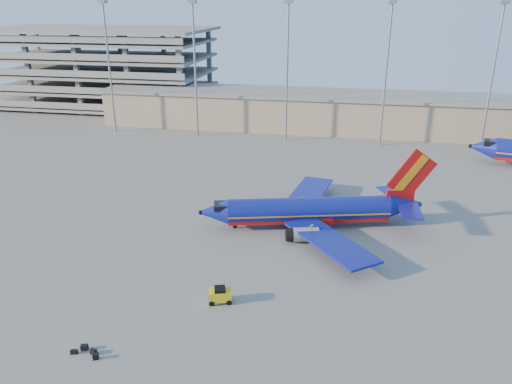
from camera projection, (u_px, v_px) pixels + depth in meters
ground at (273, 232)px, 66.06m from camera, size 220.00×220.00×0.00m
terminal_building at (357, 112)px, 115.66m from camera, size 122.00×16.00×8.50m
parking_garage at (101, 64)px, 140.86m from camera, size 62.00×32.00×21.40m
light_mast_row at (336, 59)px, 100.82m from camera, size 101.60×1.60×28.65m
aircraft_main at (314, 210)px, 67.10m from camera, size 30.96×29.38×10.71m
baggage_tug at (220, 295)px, 50.56m from camera, size 2.64×2.03×1.67m
luggage_pile at (88, 352)px, 43.37m from camera, size 2.83×1.46×0.54m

